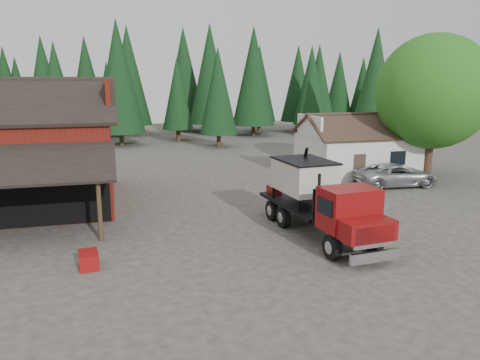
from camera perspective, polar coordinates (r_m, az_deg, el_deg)
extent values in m
plane|color=#403A32|center=(20.42, -0.58, -7.93)|extent=(120.00, 120.00, 0.00)
cube|color=maroon|center=(29.57, -27.05, 2.02)|extent=(12.00, 10.00, 5.00)
cube|color=black|center=(31.69, -26.76, 9.02)|extent=(12.80, 5.53, 2.35)
cube|color=maroon|center=(28.59, -15.75, 9.65)|extent=(0.25, 7.00, 2.00)
cylinder|color=#382619|center=(21.43, -16.74, -3.56)|extent=(0.20, 0.20, 2.80)
cube|color=silver|center=(36.67, 14.12, 3.09)|extent=(8.00, 6.00, 3.00)
cube|color=#38281E|center=(35.11, 15.50, 6.34)|extent=(8.60, 3.42, 1.80)
cube|color=#38281E|center=(37.71, 13.18, 6.83)|extent=(8.60, 3.42, 1.80)
cube|color=silver|center=(34.62, 8.48, 6.57)|extent=(0.20, 4.20, 1.50)
cube|color=silver|center=(38.52, 19.53, 6.56)|extent=(0.20, 4.20, 1.50)
cube|color=#38281E|center=(33.43, 14.34, 1.37)|extent=(0.90, 0.06, 2.00)
cube|color=black|center=(34.90, 18.69, 2.55)|extent=(1.20, 0.06, 1.00)
cylinder|color=#382619|center=(36.36, 21.96, 2.67)|extent=(0.60, 0.60, 3.20)
sphere|color=#2C5F15|center=(35.97, 22.54, 9.91)|extent=(8.00, 8.00, 8.00)
sphere|color=#2C5F15|center=(35.95, 20.07, 8.18)|extent=(4.40, 4.40, 4.40)
sphere|color=#2C5F15|center=(35.99, 24.48, 8.31)|extent=(4.80, 4.80, 4.80)
cylinder|color=#382619|center=(50.15, -2.61, 4.96)|extent=(0.44, 0.44, 1.60)
cone|color=black|center=(49.78, -2.67, 10.80)|extent=(3.96, 3.96, 9.00)
cylinder|color=#382619|center=(52.39, 15.80, 4.82)|extent=(0.44, 0.44, 1.60)
cone|color=black|center=(52.03, 16.19, 11.50)|extent=(4.84, 4.84, 11.00)
cylinder|color=#382619|center=(52.94, -14.24, 4.98)|extent=(0.44, 0.44, 1.60)
cone|color=black|center=(52.58, -14.62, 12.13)|extent=(5.28, 5.28, 12.00)
cylinder|color=black|center=(19.05, 11.16, -8.04)|extent=(0.42, 1.04, 1.02)
cylinder|color=black|center=(20.09, 15.93, -7.21)|extent=(0.42, 1.04, 1.02)
cylinder|color=black|center=(22.74, 5.31, -4.53)|extent=(0.42, 1.04, 1.02)
cylinder|color=black|center=(23.62, 9.57, -4.01)|extent=(0.42, 1.04, 1.02)
cylinder|color=black|center=(23.87, 3.96, -3.70)|extent=(0.42, 1.04, 1.02)
cylinder|color=black|center=(24.71, 8.08, -3.25)|extent=(0.42, 1.04, 1.02)
cube|color=black|center=(21.82, 9.32, -4.34)|extent=(1.74, 8.02, 0.37)
cube|color=silver|center=(18.46, 16.11, -8.95)|extent=(2.13, 0.36, 0.42)
cube|color=silver|center=(18.28, 16.07, -6.69)|extent=(1.76, 0.25, 0.83)
cube|color=maroon|center=(18.67, 15.09, -5.80)|extent=(2.18, 1.39, 0.79)
cube|color=maroon|center=(19.47, 13.13, -3.40)|extent=(2.36, 1.77, 1.71)
cube|color=black|center=(18.81, 14.41, -3.13)|extent=(1.94, 0.25, 0.83)
cylinder|color=black|center=(19.55, 9.59, -1.64)|extent=(0.14, 0.14, 1.67)
cube|color=black|center=(20.23, 11.68, -2.89)|extent=(2.27, 0.32, 1.48)
cube|color=black|center=(22.84, 7.74, -2.90)|extent=(2.84, 5.56, 0.15)
cube|color=beige|center=(22.53, 7.84, 0.47)|extent=(2.40, 3.24, 1.48)
cone|color=beige|center=(22.73, 7.77, -1.81)|extent=(2.21, 2.21, 0.65)
cube|color=black|center=(22.39, 7.89, 2.37)|extent=(2.50, 3.34, 0.07)
cylinder|color=black|center=(23.93, 7.54, 0.93)|extent=(0.51, 2.05, 2.82)
cube|color=maroon|center=(24.47, 4.17, -1.19)|extent=(0.62, 0.79, 0.42)
cylinder|color=silver|center=(20.84, 14.53, -5.63)|extent=(0.60, 0.97, 0.52)
imported|color=#B7B9BF|center=(33.07, 18.49, 0.60)|extent=(5.68, 2.86, 1.54)
cube|color=maroon|center=(18.91, -17.96, -9.24)|extent=(0.80, 1.16, 0.60)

